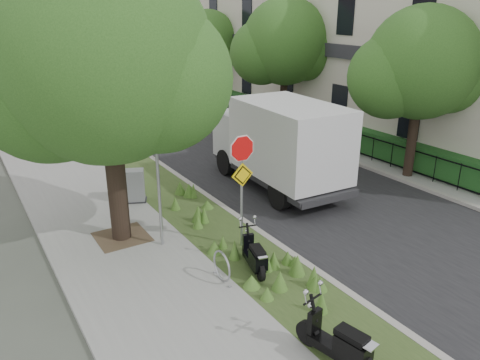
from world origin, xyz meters
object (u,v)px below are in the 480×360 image
object	(u,v)px
scooter_far	(256,259)
utility_cabinet	(133,186)
box_truck	(280,140)
scooter_near	(343,348)
sign_assembly	(242,169)

from	to	relation	value
scooter_far	utility_cabinet	distance (m)	5.92
scooter_far	utility_cabinet	size ratio (longest dim) A/B	1.38
utility_cabinet	box_truck	bearing A→B (deg)	-14.50
scooter_far	box_truck	bearing A→B (deg)	48.31
scooter_near	utility_cabinet	xyz separation A→B (m)	(-0.54, 9.30, 0.12)
sign_assembly	scooter_near	size ratio (longest dim) A/B	1.90
box_truck	utility_cabinet	xyz separation A→B (m)	(-5.02, 1.30, -1.13)
scooter_near	box_truck	xyz separation A→B (m)	(4.48, 8.00, 1.26)
sign_assembly	scooter_near	xyz separation A→B (m)	(-0.86, -4.77, -1.81)
scooter_near	scooter_far	distance (m)	3.49
sign_assembly	scooter_far	bearing A→B (deg)	-108.11
scooter_far	box_truck	world-z (taller)	box_truck
scooter_near	utility_cabinet	bearing A→B (deg)	93.31
utility_cabinet	scooter_far	bearing A→B (deg)	-80.53
box_truck	scooter_far	bearing A→B (deg)	-131.69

